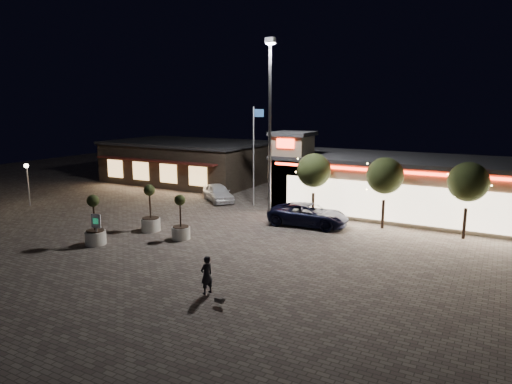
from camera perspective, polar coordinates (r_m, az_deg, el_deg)
The scene contains 17 objects.
ground at distance 26.10m, azimuth -10.43°, elevation -7.60°, with size 90.00×90.00×0.00m, color #6F655A.
retail_building at distance 35.96m, azimuth 18.24°, elevation 0.80°, with size 20.40×8.40×6.10m.
restaurant_building at distance 49.48m, azimuth -8.58°, elevation 3.84°, with size 16.40×11.00×4.30m.
floodlight_pole at distance 30.40m, azimuth 1.74°, elevation 8.70°, with size 0.60×0.40×12.38m.
flagpole at distance 36.79m, azimuth -0.17°, elevation 5.56°, with size 0.95×0.10×8.00m.
lamp_post_west at distance 41.32m, azimuth -26.68°, elevation 1.79°, with size 0.36×0.36×3.48m.
string_tree_a at distance 32.63m, azimuth 7.24°, elevation 2.68°, with size 2.42×2.42×4.79m.
string_tree_b at distance 31.18m, azimuth 15.82°, elevation 1.95°, with size 2.42×2.42×4.79m.
string_tree_c at distance 30.48m, azimuth 25.00°, elevation 1.13°, with size 2.42×2.42×4.79m.
pickup_truck at distance 31.44m, azimuth 6.54°, elevation -2.83°, with size 2.53×5.48×1.52m, color black.
white_sedan at distance 39.04m, azimuth -4.76°, elevation -0.09°, with size 1.77×4.40×1.50m, color white.
pedestrian at distance 20.43m, azimuth -6.19°, elevation -10.26°, with size 0.63×0.41×1.72m, color black.
dog at distance 19.41m, azimuth -4.47°, elevation -13.32°, with size 0.50×0.18×0.27m.
planter_left at distance 30.68m, azimuth -13.05°, elevation -3.02°, with size 1.26×1.26×3.09m.
planter_mid at distance 28.70m, azimuth -19.48°, elevation -4.40°, with size 1.23×1.23×3.01m.
planter_right at distance 28.50m, azimuth -9.39°, elevation -4.15°, with size 1.14×1.14×2.81m.
valet_sign at distance 28.25m, azimuth -19.36°, elevation -3.77°, with size 0.63×0.18×1.92m.
Camera 1 is at (15.79, -19.07, 8.26)m, focal length 32.00 mm.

